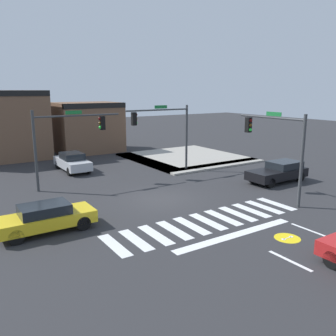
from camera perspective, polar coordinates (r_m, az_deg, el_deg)
The scene contains 11 objects.
ground_plane at distance 21.59m, azimuth -1.22°, elevation -4.99°, with size 120.00×120.00×0.00m, color #2B2B2D.
crosswalk_near at distance 18.14m, azimuth 6.40°, elevation -8.53°, with size 10.76×2.57×0.01m.
bike_detector_marking at distance 17.00m, azimuth 18.63°, elevation -10.63°, with size 1.16×1.16×0.01m.
curb_corner_northeast at distance 33.76m, azimuth 2.57°, elevation 1.54°, with size 10.00×10.60×0.15m.
storefront_row at distance 37.40m, azimuth -20.88°, elevation 6.35°, with size 15.72×6.19×6.42m.
traffic_signal_southeast at distance 21.78m, azimuth 16.93°, elevation 4.49°, with size 0.32×4.87×5.21m.
traffic_signal_northwest at distance 24.50m, azimuth -15.72°, elevation 5.42°, with size 5.96×0.32×5.24m.
traffic_signal_northeast at distance 27.43m, azimuth -0.67°, elevation 6.79°, with size 5.49×0.32×5.32m.
car_yellow at distance 17.51m, azimuth -19.02°, elevation -7.52°, with size 4.37×1.71×1.34m.
car_silver at distance 29.84m, azimuth -15.14°, elevation 0.98°, with size 1.77×4.59×1.50m.
car_black at distance 26.58m, azimuth 17.38°, elevation -0.56°, with size 4.60×1.89×1.44m.
Camera 1 is at (-10.86, -17.50, 6.49)m, focal length 37.90 mm.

